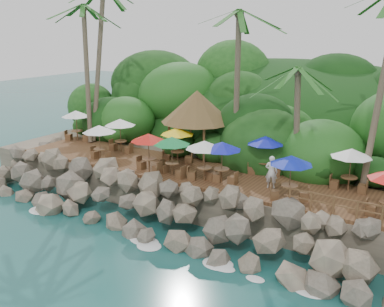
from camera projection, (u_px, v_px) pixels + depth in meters
The scene contains 12 objects.
ground at pixel (133, 240), 24.12m from camera, with size 140.00×140.00×0.00m, color #19514F.
land_base at pixel (256, 153), 36.87m from camera, with size 32.00×25.20×2.10m, color gray.
jungle_hill at pixel (288, 145), 43.26m from camera, with size 44.80×28.00×15.40m, color #143811.
seawall at pixel (155, 208), 25.44m from camera, with size 29.00×4.00×2.30m, color gray, non-canonical shape.
terrace at pixel (192, 172), 28.41m from camera, with size 26.00×5.00×0.20m, color brown.
jungle_foliage at pixel (251, 168), 36.34m from camera, with size 44.00×16.00×12.00m, color #143811, non-canonical shape.
foam_line at pixel (136, 237), 24.36m from camera, with size 25.20×0.80×0.06m.
palms at pixel (242, 15), 27.02m from camera, with size 32.29×6.88×13.06m.
palapa at pixel (197, 106), 30.74m from camera, with size 4.98×4.98×4.60m.
dining_clusters at pixel (198, 142), 27.28m from camera, with size 25.85×5.45×2.44m.
railing at pixel (370, 211), 20.59m from camera, with size 8.30×0.10×1.00m.
waiter at pixel (271, 172), 24.99m from camera, with size 0.69×0.45×1.89m, color silver.
Camera 1 is at (14.35, -16.87, 11.10)m, focal length 41.84 mm.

